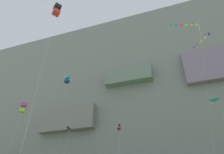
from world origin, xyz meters
TOP-DOWN VIEW (x-y plane):
  - cliff_face at (0.01, 62.36)m, footprint 180.00×33.56m
  - kite_box_high_left at (-14.61, 37.29)m, footprint 2.86×2.84m
  - kite_delta_near_cliff at (17.96, 36.76)m, footprint 3.57×4.77m
  - kite_box_low_left at (-2.55, 14.25)m, footprint 2.54×3.22m
  - kite_delta_mid_right at (-13.28, 40.03)m, footprint 2.73×7.24m
  - kite_banner_far_left at (15.20, 29.12)m, footprint 5.78×4.79m
  - kite_banner_front_field at (18.65, 35.91)m, footprint 3.66×4.32m
  - kite_windsock_low_right at (2.96, 24.97)m, footprint 2.50×6.62m
  - kite_box_mid_left at (-14.50, 24.92)m, footprint 1.16×2.13m

SIDE VIEW (x-z plane):
  - kite_windsock_low_right at x=2.96m, z-range 5.15..16.36m
  - kite_delta_mid_right at x=-13.28m, z-range 7.72..24.10m
  - kite_box_mid_left at x=-14.50m, z-range 7.64..24.65m
  - kite_delta_near_cliff at x=17.96m, z-range 8.18..25.50m
  - kite_box_low_left at x=-2.55m, z-range 11.90..37.55m
  - kite_box_high_left at x=-14.61m, z-range 14.12..44.49m
  - cliff_face at x=0.01m, z-range 0.00..58.73m
  - kite_banner_far_left at x=15.20m, z-range 13.90..45.34m
  - kite_banner_front_field at x=18.65m, z-range 13.65..45.77m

